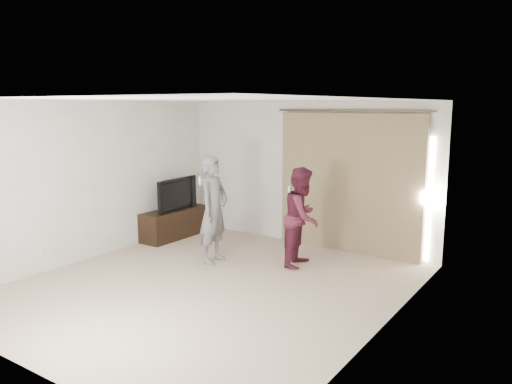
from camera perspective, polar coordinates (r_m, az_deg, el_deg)
floor at (r=7.23m, az=-5.30°, el=-10.63°), size 5.50×5.50×0.00m
wall_back at (r=9.14m, az=5.57°, el=2.12°), size 5.00×0.04×2.60m
wall_left at (r=8.67m, az=-18.32°, el=1.24°), size 0.04×5.50×2.60m
ceiling at (r=6.77m, az=-5.66°, el=10.45°), size 5.00×5.50×0.01m
curtain at (r=8.70m, az=10.63°, el=0.96°), size 2.80×0.11×2.46m
tv_console at (r=9.79m, az=-9.35°, el=-3.55°), size 0.49×1.43×0.55m
tv at (r=9.68m, az=-9.45°, el=-0.19°), size 0.20×1.08×0.62m
scratching_post at (r=10.18m, az=-6.14°, el=-3.57°), size 0.31×0.31×0.41m
person_man at (r=8.06m, az=-4.88°, el=-1.99°), size 0.50×0.69×1.75m
person_woman at (r=7.93m, az=5.31°, el=-2.83°), size 0.71×0.85×1.58m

